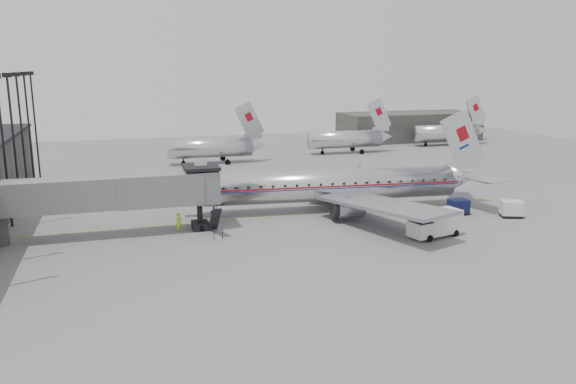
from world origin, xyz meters
The scene contains 13 objects.
ground centered at (0.00, 0.00, 0.00)m, with size 160.00×160.00×0.00m, color slate.
hangar centered at (45.00, 60.00, 3.00)m, with size 30.00×12.00×6.00m, color #33322F.
apron_line centered at (3.00, 6.00, 0.01)m, with size 0.15×60.00×0.01m, color gold.
jet_bridge centered at (-16.66, 3.67, 4.18)m, with size 21.00×6.20×7.10m.
floodlight_masts centered at (-27.50, 13.00, 8.36)m, with size 0.90×42.25×15.25m.
distant_aircraft_near centered at (-1.79, 42.00, 2.73)m, with size 16.39×3.20×10.26m.
distant_aircraft_mid centered at (24.21, 46.00, 2.73)m, with size 16.39×3.20×10.26m.
distant_aircraft_far centered at (48.21, 50.00, 2.73)m, with size 16.39×3.20×10.26m.
airliner centered at (6.71, 6.75, 2.83)m, with size 35.54×32.80×11.25m.
service_van centered at (11.75, -5.65, 1.32)m, with size 5.66×3.17×2.51m.
baggage_cart_navy centered at (18.64, 0.93, 0.89)m, with size 2.18×1.68×1.68m.
baggage_cart_white centered at (23.47, -1.73, 0.95)m, with size 2.73×2.42×1.78m.
ramp_worker centered at (-11.46, 3.00, 0.95)m, with size 0.69×0.45×1.90m, color #C0E51A.
Camera 1 is at (-16.68, -50.69, 15.90)m, focal length 35.00 mm.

